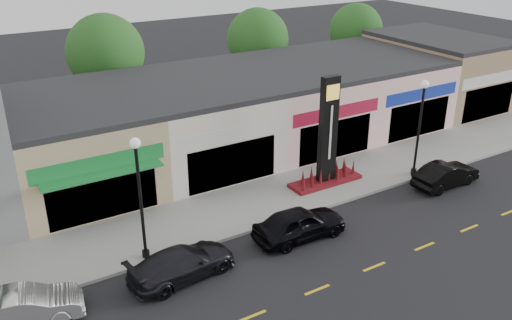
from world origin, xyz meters
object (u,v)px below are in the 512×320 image
at_px(car_black_conv, 446,175).
at_px(lamp_east_near, 420,118).
at_px(car_dark_sedan, 182,263).
at_px(car_black_sedan, 300,224).
at_px(car_white_van, 24,307).
at_px(lamp_west_near, 139,187).
at_px(pylon_sign, 327,147).

bearing_deg(car_black_conv, lamp_east_near, 16.01).
bearing_deg(lamp_east_near, car_dark_sedan, -172.61).
relative_size(lamp_east_near, car_black_sedan, 1.24).
xyz_separation_m(car_white_van, car_black_sedan, (11.76, -0.45, 0.08)).
xyz_separation_m(lamp_east_near, car_black_sedan, (-9.37, -1.98, -2.73)).
relative_size(lamp_west_near, car_white_van, 1.35).
bearing_deg(car_black_sedan, car_black_conv, -87.36).
height_order(car_white_van, car_black_conv, car_white_van).
height_order(car_white_van, car_black_sedan, car_black_sedan).
height_order(lamp_east_near, car_black_sedan, lamp_east_near).
distance_m(lamp_west_near, lamp_east_near, 16.00).
bearing_deg(lamp_west_near, car_white_van, -163.35).
xyz_separation_m(lamp_east_near, car_dark_sedan, (-15.17, -1.97, -2.82)).
distance_m(lamp_west_near, car_black_sedan, 7.44).
bearing_deg(car_white_van, car_black_conv, -80.98).
relative_size(lamp_west_near, car_black_sedan, 1.24).
xyz_separation_m(lamp_west_near, car_white_van, (-5.13, -1.53, -2.81)).
height_order(pylon_sign, car_black_conv, pylon_sign).
height_order(lamp_west_near, car_white_van, lamp_west_near).
xyz_separation_m(car_dark_sedan, car_black_sedan, (5.79, -0.02, 0.09)).
bearing_deg(car_dark_sedan, car_black_conv, -96.39).
bearing_deg(car_white_van, car_dark_sedan, -84.52).
bearing_deg(car_white_van, pylon_sign, -69.04).
xyz_separation_m(lamp_west_near, car_black_conv, (16.57, -1.77, -2.81)).
distance_m(car_black_sedan, car_black_conv, 9.94).
bearing_deg(lamp_west_near, car_dark_sedan, -67.07).
relative_size(lamp_west_near, car_black_conv, 1.35).
bearing_deg(pylon_sign, lamp_west_near, -171.23).
relative_size(lamp_east_near, car_white_van, 1.35).
bearing_deg(car_black_conv, car_white_van, 87.66).
height_order(lamp_west_near, car_black_sedan, lamp_west_near).
xyz_separation_m(lamp_east_near, pylon_sign, (-5.00, 1.70, -1.20)).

